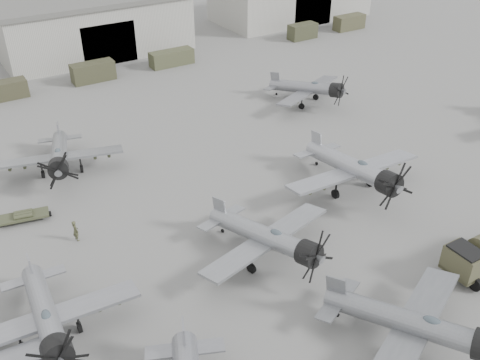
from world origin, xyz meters
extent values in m
plane|color=#5D5C5A|center=(0.00, 0.00, 0.00)|extent=(220.00, 220.00, 0.00)
cube|color=#B3B2A7|center=(0.00, 62.00, 4.00)|extent=(28.00, 14.00, 8.00)
cube|color=black|center=(0.00, 55.20, 3.00)|extent=(8.12, 0.40, 6.00)
cube|color=black|center=(38.00, 55.20, 3.00)|extent=(8.12, 0.40, 6.00)
cube|color=#383725|center=(-16.28, 50.00, 1.14)|extent=(5.79, 2.20, 2.28)
cube|color=#383925|center=(-4.49, 50.00, 1.30)|extent=(5.85, 2.20, 2.60)
cube|color=#43452D|center=(7.44, 50.00, 1.10)|extent=(6.52, 2.20, 2.21)
cube|color=#383A26|center=(31.79, 50.00, 1.25)|extent=(4.94, 2.20, 2.50)
cube|color=#43422C|center=(42.20, 50.00, 1.24)|extent=(5.77, 2.20, 2.48)
cube|color=gray|center=(-15.65, 0.54, 2.48)|extent=(0.81, 1.66, 2.10)
cylinder|color=gray|center=(-3.23, -5.50, 2.22)|extent=(5.61, 10.38, 3.14)
cube|color=gray|center=(-2.99, -6.05, 1.96)|extent=(12.41, 7.02, 0.56)
cube|color=gray|center=(-5.11, -1.16, 2.37)|extent=(0.77, 1.58, 2.01)
ellipsoid|color=#3F4C54|center=(-2.59, -6.97, 3.12)|extent=(1.03, 1.35, 0.56)
cylinder|color=black|center=(-1.16, -5.48, 0.35)|extent=(0.58, 0.85, 0.80)
cylinder|color=black|center=(-4.99, -1.44, 0.15)|extent=(0.24, 0.34, 0.32)
cylinder|color=gray|center=(-22.19, 7.57, 2.12)|extent=(2.08, 10.26, 3.00)
cylinder|color=black|center=(-22.48, 3.06, 2.83)|extent=(1.92, 1.63, 2.00)
cube|color=gray|center=(-22.23, 6.99, 1.87)|extent=(12.12, 2.88, 0.54)
cube|color=gray|center=(-21.90, 12.07, 2.27)|extent=(0.22, 1.60, 1.92)
ellipsoid|color=#3F4C54|center=(-22.29, 6.03, 2.99)|extent=(0.65, 1.19, 0.54)
cylinder|color=black|center=(-24.06, 6.91, 0.34)|extent=(0.32, 0.78, 0.77)
cylinder|color=black|center=(-20.42, 6.68, 0.34)|extent=(0.32, 0.78, 0.77)
cylinder|color=black|center=(-21.92, 11.78, 0.14)|extent=(0.13, 0.31, 0.31)
cylinder|color=gray|center=(-5.88, 6.70, 2.17)|extent=(3.84, 10.50, 3.07)
cylinder|color=black|center=(-4.81, 2.20, 2.90)|extent=(2.18, 1.94, 2.05)
cube|color=gray|center=(-5.74, 6.13, 1.92)|extent=(12.47, 4.94, 0.55)
cube|color=gray|center=(-6.94, 11.21, 2.32)|extent=(0.49, 1.62, 1.97)
ellipsoid|color=#3F4C54|center=(-5.51, 5.17, 3.06)|extent=(0.85, 1.29, 0.55)
cylinder|color=black|center=(-7.52, 5.51, 0.34)|extent=(0.45, 0.83, 0.79)
cylinder|color=black|center=(-3.88, 6.37, 0.34)|extent=(0.45, 0.83, 0.79)
cylinder|color=black|center=(-6.87, 10.92, 0.15)|extent=(0.19, 0.33, 0.31)
cylinder|color=#9DA0A6|center=(6.72, 10.71, 2.41)|extent=(2.19, 11.65, 3.41)
cylinder|color=black|center=(6.47, 5.58, 3.22)|extent=(2.16, 1.82, 2.27)
cube|color=#9DA0A6|center=(6.68, 10.05, 2.13)|extent=(13.75, 3.06, 0.61)
cube|color=#9DA0A6|center=(6.96, 15.84, 2.58)|extent=(0.22, 1.82, 2.18)
ellipsoid|color=#3F4C54|center=(6.63, 8.96, 3.40)|extent=(0.72, 1.34, 0.61)
cylinder|color=black|center=(4.60, 9.93, 0.38)|extent=(0.35, 0.89, 0.87)
cylinder|color=black|center=(8.75, 9.74, 0.38)|extent=(0.35, 0.89, 0.87)
cylinder|color=black|center=(6.94, 15.51, 0.16)|extent=(0.15, 0.36, 0.35)
cylinder|color=gray|center=(-15.29, 28.11, 2.13)|extent=(4.12, 10.24, 3.01)
cylinder|color=black|center=(-16.50, 23.75, 2.84)|extent=(2.17, 1.96, 2.01)
cube|color=gray|center=(-15.45, 27.55, 1.88)|extent=(12.18, 5.26, 0.54)
cube|color=gray|center=(-14.09, 32.48, 2.28)|extent=(0.54, 1.58, 1.92)
ellipsoid|color=#3F4C54|center=(-15.71, 26.63, 3.00)|extent=(0.87, 1.27, 0.54)
cylinder|color=black|center=(-17.27, 27.86, 0.34)|extent=(0.47, 0.82, 0.77)
cylinder|color=black|center=(-13.74, 26.88, 0.34)|extent=(0.47, 0.82, 0.77)
cylinder|color=black|center=(-14.16, 32.20, 0.14)|extent=(0.19, 0.33, 0.31)
cylinder|color=gray|center=(15.49, 28.65, 2.06)|extent=(4.90, 9.72, 2.91)
cylinder|color=black|center=(17.08, 24.57, 2.75)|extent=(2.19, 2.02, 1.94)
cube|color=gray|center=(15.69, 28.13, 1.82)|extent=(11.61, 6.16, 0.52)
cube|color=gray|center=(13.89, 32.73, 2.20)|extent=(0.67, 1.49, 1.86)
ellipsoid|color=#3F4C54|center=(16.03, 27.26, 2.90)|extent=(0.93, 1.25, 0.52)
cylinder|color=black|center=(14.11, 27.31, 0.33)|extent=(0.51, 0.79, 0.75)
cylinder|color=black|center=(17.41, 28.60, 0.33)|extent=(0.51, 0.79, 0.75)
cylinder|color=black|center=(13.99, 32.47, 0.14)|extent=(0.21, 0.32, 0.30)
cube|color=#45442D|center=(5.14, -3.45, 1.78)|extent=(1.87, 2.66, 1.95)
cube|color=black|center=(5.14, -3.45, 2.81)|extent=(1.75, 2.32, 0.17)
cylinder|color=black|center=(5.23, -4.77, 0.52)|extent=(0.36, 1.04, 1.03)
cube|color=#3B3F29|center=(-20.56, 21.45, 0.49)|extent=(4.33, 2.32, 0.19)
cylinder|color=black|center=(-20.56, 21.45, 0.22)|extent=(1.68, 0.80, 0.48)
cylinder|color=#3B3F29|center=(-20.56, 21.45, 0.70)|extent=(1.55, 0.65, 0.35)
imported|color=#42442C|center=(-17.54, 16.41, 0.95)|extent=(0.58, 0.76, 1.89)
camera|label=1|loc=(-24.63, -20.16, 27.45)|focal=40.00mm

